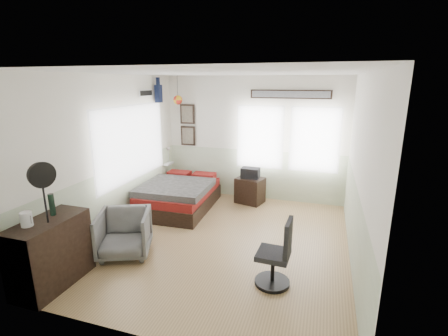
{
  "coord_description": "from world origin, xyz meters",
  "views": [
    {
      "loc": [
        1.49,
        -4.67,
        2.57
      ],
      "look_at": [
        -0.1,
        0.4,
        1.15
      ],
      "focal_mm": 26.0,
      "sensor_mm": 36.0,
      "label": 1
    }
  ],
  "objects_px": {
    "dresser": "(51,253)",
    "nightstand": "(250,190)",
    "task_chair": "(277,259)",
    "armchair": "(124,233)",
    "bed": "(179,195)"
  },
  "relations": [
    {
      "from": "armchair",
      "to": "nightstand",
      "type": "height_order",
      "value": "armchair"
    },
    {
      "from": "armchair",
      "to": "task_chair",
      "type": "xyz_separation_m",
      "value": [
        2.33,
        -0.09,
        0.03
      ]
    },
    {
      "from": "bed",
      "to": "armchair",
      "type": "bearing_deg",
      "value": -92.08
    },
    {
      "from": "dresser",
      "to": "nightstand",
      "type": "relative_size",
      "value": 1.8
    },
    {
      "from": "armchair",
      "to": "task_chair",
      "type": "relative_size",
      "value": 0.82
    },
    {
      "from": "nightstand",
      "to": "task_chair",
      "type": "distance_m",
      "value": 3.0
    },
    {
      "from": "armchair",
      "to": "task_chair",
      "type": "distance_m",
      "value": 2.33
    },
    {
      "from": "bed",
      "to": "task_chair",
      "type": "height_order",
      "value": "task_chair"
    },
    {
      "from": "bed",
      "to": "dresser",
      "type": "height_order",
      "value": "dresser"
    },
    {
      "from": "dresser",
      "to": "nightstand",
      "type": "bearing_deg",
      "value": 64.33
    },
    {
      "from": "dresser",
      "to": "task_chair",
      "type": "distance_m",
      "value": 2.9
    },
    {
      "from": "bed",
      "to": "armchair",
      "type": "distance_m",
      "value": 1.96
    },
    {
      "from": "bed",
      "to": "dresser",
      "type": "relative_size",
      "value": 1.87
    },
    {
      "from": "bed",
      "to": "dresser",
      "type": "xyz_separation_m",
      "value": [
        -0.44,
        -2.89,
        0.17
      ]
    },
    {
      "from": "nightstand",
      "to": "task_chair",
      "type": "relative_size",
      "value": 0.6
    }
  ]
}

